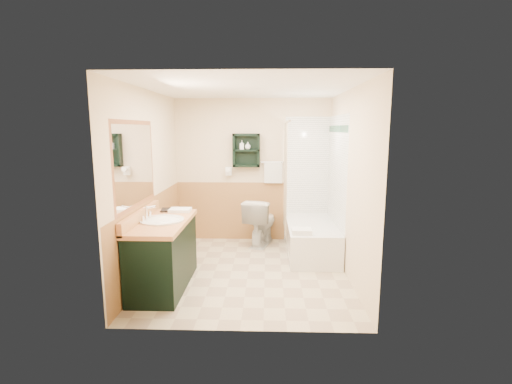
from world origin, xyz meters
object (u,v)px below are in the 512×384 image
object	(u,v)px
vanity	(163,254)
soap_bottle_b	(248,146)
wall_shelf	(246,150)
soap_bottle_a	(242,147)
toilet	(261,222)
hair_dryer	(229,171)
vanity_book	(161,202)
bathtub	(311,239)

from	to	relation	value
vanity	soap_bottle_b	xyz separation A→B (m)	(0.92, 1.91, 1.20)
wall_shelf	soap_bottle_a	bearing A→B (deg)	-176.03
toilet	hair_dryer	bearing A→B (deg)	-6.14
hair_dryer	vanity	world-z (taller)	hair_dryer
vanity	soap_bottle_a	xyz separation A→B (m)	(0.82, 1.91, 1.19)
wall_shelf	vanity_book	distance (m)	1.85
hair_dryer	soap_bottle_a	world-z (taller)	soap_bottle_a
vanity_book	wall_shelf	bearing A→B (deg)	44.34
bathtub	toilet	bearing A→B (deg)	149.37
wall_shelf	toilet	world-z (taller)	wall_shelf
wall_shelf	bathtub	world-z (taller)	wall_shelf
soap_bottle_b	soap_bottle_a	bearing A→B (deg)	180.00
hair_dryer	wall_shelf	bearing A→B (deg)	-4.76
vanity_book	hair_dryer	bearing A→B (deg)	53.43
hair_dryer	bathtub	world-z (taller)	hair_dryer
vanity	bathtub	distance (m)	2.30
toilet	vanity_book	xyz separation A→B (m)	(-1.31, -1.19, 0.56)
hair_dryer	bathtub	bearing A→B (deg)	-27.25
toilet	soap_bottle_a	size ratio (longest dim) A/B	5.22
hair_dryer	toilet	distance (m)	1.01
soap_bottle_b	bathtub	bearing A→B (deg)	-33.15
vanity	toilet	xyz separation A→B (m)	(1.14, 1.72, -0.03)
vanity	soap_bottle_a	distance (m)	2.40
wall_shelf	vanity	size ratio (longest dim) A/B	0.42
wall_shelf	vanity	world-z (taller)	wall_shelf
hair_dryer	soap_bottle_a	bearing A→B (deg)	-7.50
bathtub	soap_bottle_a	world-z (taller)	soap_bottle_a
wall_shelf	vanity_book	xyz separation A→B (m)	(-1.06, -1.39, -0.61)
toilet	soap_bottle_a	xyz separation A→B (m)	(-0.32, 0.19, 1.22)
vanity	bathtub	bearing A→B (deg)	33.32
bathtub	hair_dryer	bearing A→B (deg)	152.75
soap_bottle_a	soap_bottle_b	xyz separation A→B (m)	(0.10, 0.00, 0.01)
soap_bottle_a	wall_shelf	bearing A→B (deg)	3.97
vanity_book	soap_bottle_a	bearing A→B (deg)	46.16
toilet	vanity_book	distance (m)	1.85
vanity	soap_bottle_b	size ratio (longest dim) A/B	10.46
hair_dryer	vanity_book	bearing A→B (deg)	-118.28
toilet	soap_bottle_b	world-z (taller)	soap_bottle_b
vanity	toilet	world-z (taller)	vanity
wall_shelf	vanity_book	world-z (taller)	wall_shelf
wall_shelf	soap_bottle_a	xyz separation A→B (m)	(-0.07, -0.01, 0.05)
soap_bottle_a	vanity	bearing A→B (deg)	-113.26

